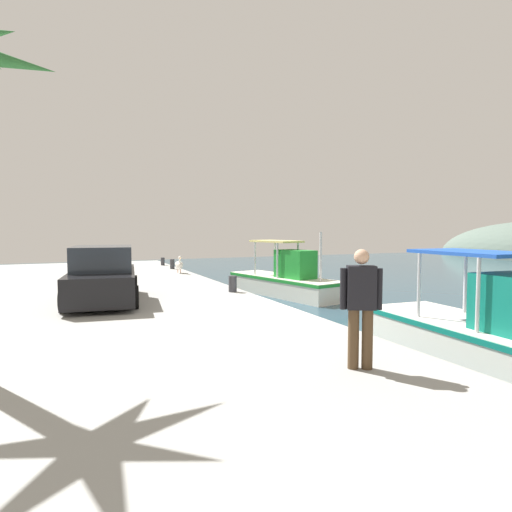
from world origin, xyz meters
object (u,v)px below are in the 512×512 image
(fishing_boat_second, at_px, (496,333))
(mooring_bollard_third, at_px, (233,284))
(parked_car, at_px, (103,277))
(mooring_bollard_second, at_px, (172,264))
(fishing_boat_nearest, at_px, (286,280))
(mooring_bollard_nearest, at_px, (163,261))
(pelican, at_px, (179,265))
(fisherman_standing, at_px, (361,303))

(fishing_boat_second, distance_m, mooring_bollard_third, 7.65)
(parked_car, height_order, mooring_bollard_second, parked_car)
(parked_car, bearing_deg, mooring_bollard_third, 94.95)
(parked_car, distance_m, mooring_bollard_third, 4.06)
(fishing_boat_second, bearing_deg, parked_car, -131.09)
(fishing_boat_nearest, xyz_separation_m, mooring_bollard_nearest, (-8.11, -3.61, 0.37))
(fishing_boat_nearest, bearing_deg, mooring_bollard_third, -48.71)
(fishing_boat_nearest, height_order, pelican, fishing_boat_nearest)
(mooring_bollard_nearest, bearing_deg, mooring_bollard_second, -0.00)
(mooring_bollard_third, bearing_deg, fishing_boat_nearest, 131.29)
(parked_car, relative_size, mooring_bollard_nearest, 9.68)
(fishing_boat_second, height_order, pelican, fishing_boat_second)
(fishing_boat_second, distance_m, fisherman_standing, 4.70)
(fisherman_standing, xyz_separation_m, parked_car, (-7.61, -3.01, -0.25))
(pelican, relative_size, mooring_bollard_second, 1.91)
(fishing_boat_nearest, relative_size, mooring_bollard_third, 11.82)
(fishing_boat_nearest, height_order, parked_car, fishing_boat_nearest)
(fishing_boat_nearest, height_order, fisherman_standing, fishing_boat_nearest)
(pelican, xyz_separation_m, mooring_bollard_third, (6.61, 0.18, -0.14))
(pelican, xyz_separation_m, mooring_bollard_second, (-2.24, 0.18, -0.15))
(fishing_boat_second, xyz_separation_m, mooring_bollard_second, (-15.68, -3.42, 0.42))
(fishing_boat_nearest, relative_size, mooring_bollard_nearest, 14.10)
(fishing_boat_nearest, distance_m, fisherman_standing, 12.10)
(fishing_boat_nearest, xyz_separation_m, parked_car, (3.52, -7.63, 0.86))
(fisherman_standing, relative_size, parked_car, 0.41)
(fisherman_standing, height_order, mooring_bollard_second, fisherman_standing)
(mooring_bollard_nearest, xyz_separation_m, mooring_bollard_second, (2.44, -0.00, 0.03))
(parked_car, height_order, mooring_bollard_nearest, parked_car)
(fishing_boat_nearest, relative_size, mooring_bollard_second, 12.42)
(fishing_boat_nearest, bearing_deg, fisherman_standing, -22.52)
(fishing_boat_nearest, relative_size, fishing_boat_second, 0.98)
(fisherman_standing, relative_size, mooring_bollard_third, 3.33)
(fishing_boat_second, bearing_deg, mooring_bollard_third, -153.40)
(fishing_boat_nearest, distance_m, parked_car, 8.45)
(fishing_boat_nearest, xyz_separation_m, fisherman_standing, (11.13, -4.62, 1.11))
(fisherman_standing, distance_m, mooring_bollard_second, 16.85)
(parked_car, distance_m, mooring_bollard_second, 10.04)
(parked_car, distance_m, mooring_bollard_nearest, 12.32)
(fishing_boat_nearest, distance_m, mooring_bollard_third, 4.83)
(pelican, relative_size, mooring_bollard_nearest, 2.17)
(mooring_bollard_second, bearing_deg, parked_car, -23.59)
(fishing_boat_nearest, distance_m, mooring_bollard_second, 6.74)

